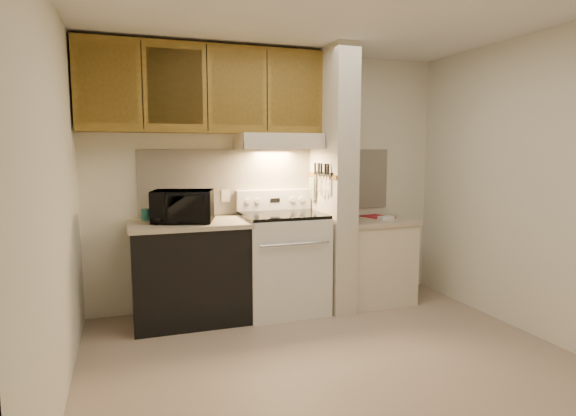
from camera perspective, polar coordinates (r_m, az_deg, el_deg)
name	(u,v)px	position (r m, az deg, el deg)	size (l,w,h in m)	color
floor	(331,359)	(3.77, 5.14, -17.39)	(3.60, 3.60, 0.00)	tan
ceiling	(335,9)	(3.56, 5.61, 22.39)	(3.60, 3.60, 0.00)	white
wall_back	(272,179)	(4.85, -1.92, 3.41)	(3.60, 0.02, 2.50)	silver
wall_left	(55,201)	(3.17, -25.86, 0.80)	(0.02, 3.00, 2.50)	silver
wall_right	(531,186)	(4.49, 26.84, 2.37)	(0.02, 3.00, 2.50)	silver
backsplash	(272,181)	(4.84, -1.88, 3.22)	(2.60, 0.02, 0.63)	white
range_body	(283,264)	(4.64, -0.63, -6.63)	(0.76, 0.65, 0.92)	silver
oven_window	(294,267)	(4.34, 0.69, -7.05)	(0.50, 0.01, 0.30)	black
oven_handle	(295,244)	(4.26, 0.86, -4.30)	(0.02, 0.02, 0.65)	silver
cooktop	(283,215)	(4.55, -0.64, -0.81)	(0.74, 0.64, 0.03)	black
range_backguard	(274,200)	(4.81, -1.70, 0.98)	(0.76, 0.08, 0.20)	silver
range_display	(275,200)	(4.77, -1.55, 0.93)	(0.10, 0.01, 0.04)	black
range_knob_left_outer	(248,201)	(4.69, -4.81, 0.81)	(0.05, 0.05, 0.02)	silver
range_knob_left_inner	(258,201)	(4.71, -3.63, 0.85)	(0.05, 0.05, 0.02)	silver
range_knob_right_inner	(292,200)	(4.82, 0.50, 1.00)	(0.05, 0.05, 0.02)	silver
range_knob_right_outer	(302,199)	(4.85, 1.62, 1.04)	(0.05, 0.05, 0.02)	silver
dishwasher_front	(190,274)	(4.47, -11.55, -7.64)	(1.00, 0.63, 0.87)	black
left_countertop	(189,224)	(4.38, -11.70, -1.87)	(1.04, 0.67, 0.04)	#B9A78C
spoon_rest	(204,217)	(4.59, -9.93, -1.08)	(0.20, 0.06, 0.01)	black
teal_jar	(146,214)	(4.56, -16.44, -0.74)	(0.10, 0.10, 0.11)	#1E6A68
outlet	(226,196)	(4.72, -7.41, 1.43)	(0.08, 0.01, 0.12)	beige
microwave	(183,206)	(4.33, -12.37, 0.19)	(0.52, 0.35, 0.29)	black
partition_pillar	(333,180)	(4.70, 5.30, 3.27)	(0.22, 0.70, 2.50)	beige
pillar_trim	(322,176)	(4.65, 4.00, 3.86)	(0.01, 0.70, 0.04)	olive
knife_strip	(323,174)	(4.60, 4.18, 4.07)	(0.02, 0.42, 0.04)	black
knife_blade_a	(328,185)	(4.46, 4.81, 2.69)	(0.01, 0.04, 0.16)	silver
knife_handle_a	(328,169)	(4.46, 4.78, 4.62)	(0.02, 0.02, 0.10)	black
knife_blade_b	(326,186)	(4.52, 4.47, 2.62)	(0.01, 0.04, 0.18)	silver
knife_handle_b	(326,169)	(4.51, 4.49, 4.65)	(0.02, 0.02, 0.10)	black
knife_blade_c	(322,186)	(4.59, 4.09, 2.57)	(0.01, 0.04, 0.20)	silver
knife_handle_c	(321,168)	(4.60, 3.99, 4.70)	(0.02, 0.02, 0.10)	black
knife_blade_d	(319,184)	(4.68, 3.64, 2.90)	(0.01, 0.04, 0.16)	silver
knife_handle_d	(319,168)	(4.66, 3.70, 4.73)	(0.02, 0.02, 0.10)	black
knife_blade_e	(315,184)	(4.76, 3.23, 2.85)	(0.01, 0.04, 0.18)	silver
knife_handle_e	(315,168)	(4.75, 3.23, 4.78)	(0.02, 0.02, 0.10)	black
oven_mitt	(313,189)	(4.81, 3.03, 2.29)	(0.03, 0.09, 0.22)	slate
right_cab_base	(373,262)	(5.03, 10.02, -6.31)	(0.70, 0.60, 0.81)	beige
right_countertop	(374,221)	(4.95, 10.12, -1.52)	(0.74, 0.64, 0.04)	#B9A78C
red_folder	(378,217)	(5.08, 10.57, -1.02)	(0.22, 0.31, 0.01)	maroon
white_box	(386,218)	(4.90, 11.53, -1.18)	(0.14, 0.09, 0.04)	white
range_hood	(278,142)	(4.63, -1.14, 7.88)	(0.78, 0.44, 0.15)	beige
hood_lip	(285,146)	(4.43, -0.30, 7.34)	(0.78, 0.04, 0.06)	beige
upper_cabinets	(204,90)	(4.54, -9.89, 13.62)	(2.18, 0.33, 0.77)	olive
cab_door_a	(107,84)	(4.33, -20.61, 13.62)	(0.46, 0.01, 0.63)	olive
cab_gap_a	(142,85)	(4.33, -16.90, 13.76)	(0.01, 0.01, 0.73)	black
cab_door_b	(175,87)	(4.35, -13.21, 13.84)	(0.46, 0.01, 0.63)	olive
cab_gap_b	(207,88)	(4.38, -9.56, 13.87)	(0.01, 0.01, 0.73)	black
cab_door_c	(238,89)	(4.44, -5.98, 13.84)	(0.46, 0.01, 0.63)	olive
cab_gap_c	(267,90)	(4.51, -2.50, 13.77)	(0.01, 0.01, 0.73)	black
cab_door_d	(295,91)	(4.59, 0.86, 13.65)	(0.46, 0.01, 0.63)	olive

